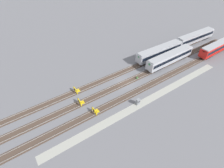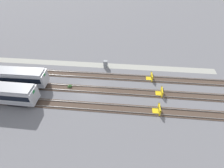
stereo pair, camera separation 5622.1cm
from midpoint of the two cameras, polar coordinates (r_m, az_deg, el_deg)
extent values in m
plane|color=slate|center=(31.65, 24.34, -26.46)|extent=(400.00, 400.00, 0.00)
cube|color=#9E9E93|center=(32.27, 38.50, -35.39)|extent=(54.00, 2.00, 0.01)
cube|color=#47382D|center=(31.68, 31.55, -31.38)|extent=(90.00, 2.23, 0.06)
cube|color=gray|center=(31.53, 30.41, -30.54)|extent=(90.00, 0.07, 0.15)
cube|color=gray|center=(31.65, 32.85, -32.08)|extent=(90.00, 0.07, 0.15)
cube|color=#47382D|center=(31.62, 24.35, -26.44)|extent=(90.00, 2.24, 0.06)
cube|color=gray|center=(31.58, 23.30, -25.53)|extent=(90.00, 0.07, 0.15)
cube|color=gray|center=(31.50, 25.54, -27.19)|extent=(90.00, 0.07, 0.15)
cube|color=#47382D|center=(32.19, 17.87, -21.25)|extent=(90.00, 2.23, 0.06)
cube|color=gray|center=(32.24, 16.92, -20.32)|extent=(90.00, 0.07, 0.15)
cube|color=gray|center=(31.96, 18.91, -22.01)|extent=(90.00, 0.07, 0.15)
cube|color=#ADAFB7|center=(41.94, 34.25, -5.10)|extent=(18.04, 3.08, 2.70)
cube|color=black|center=(41.75, 34.41, -4.79)|extent=(17.32, 3.10, 1.08)
cube|color=#9EA0A8|center=(42.41, 33.87, -5.82)|extent=(17.68, 3.10, 0.54)
cube|color=#999BA0|center=(41.05, 35.03, -3.63)|extent=(17.50, 2.79, 0.30)
cube|color=#1E843D|center=(48.71, 39.55, 0.30)|extent=(0.09, 0.70, 0.56)
cube|color=#1E843D|center=(34.73, 27.94, -10.30)|extent=(0.09, 0.70, 0.56)
cube|color=black|center=(47.36, 36.60, -3.62)|extent=(3.63, 2.29, 0.70)
cube|color=black|center=(38.95, 29.45, -10.38)|extent=(3.63, 2.29, 0.70)
cube|color=red|center=(57.84, 50.17, -1.52)|extent=(18.03, 3.01, 2.70)
cube|color=black|center=(57.70, 50.34, -1.29)|extent=(17.31, 3.04, 1.08)
cube|color=#B70F0A|center=(58.18, 49.80, -2.08)|extent=(17.67, 3.04, 0.54)
cube|color=#999BA0|center=(57.19, 50.93, -0.41)|extent=(17.49, 2.73, 0.30)
cube|color=#1E843D|center=(49.47, 48.70, -4.81)|extent=(0.09, 0.70, 0.56)
cube|color=black|center=(53.74, 48.07, -5.24)|extent=(3.63, 2.28, 0.70)
cube|color=#ADAFB7|center=(41.51, 39.32, -8.54)|extent=(18.03, 3.03, 2.70)
cube|color=black|center=(41.31, 39.51, -8.24)|extent=(17.31, 3.06, 1.08)
cube|color=#9EA0A8|center=(41.98, 38.88, -9.23)|extent=(17.67, 3.06, 0.54)
cube|color=#999BA0|center=(40.60, 40.21, -7.13)|extent=(17.49, 2.74, 0.30)
cube|color=#1E843D|center=(48.35, 43.68, -2.42)|extent=(0.09, 0.70, 0.56)
cube|color=#1E843D|center=(34.17, 34.38, -14.90)|extent=(0.09, 0.70, 0.56)
cube|color=black|center=(46.99, 40.94, -6.53)|extent=(3.63, 2.29, 0.70)
cube|color=black|center=(38.46, 35.10, -14.37)|extent=(3.63, 2.29, 0.70)
cube|color=#ADAFB7|center=(57.65, 42.68, 3.08)|extent=(18.06, 3.23, 2.70)
cube|color=black|center=(57.50, 42.83, 3.33)|extent=(17.34, 3.25, 1.08)
cube|color=#9EA0A8|center=(57.99, 42.35, 2.50)|extent=(17.70, 3.25, 0.54)
cube|color=#999BA0|center=(57.00, 43.36, 4.25)|extent=(17.52, 2.94, 0.30)
cube|color=#1E843D|center=(65.34, 45.79, 6.19)|extent=(0.10, 0.70, 0.56)
cube|color=#1E843D|center=(49.37, 39.62, 0.77)|extent=(0.10, 0.70, 0.56)
cube|color=black|center=(63.36, 43.73, 3.45)|extent=(3.65, 2.33, 0.70)
cube|color=black|center=(53.61, 39.82, -0.18)|extent=(3.65, 2.33, 0.70)
cube|color=gold|center=(27.25, 10.26, -47.92)|extent=(0.19, 0.19, 1.15)
cube|color=gold|center=(27.43, 14.34, -50.56)|extent=(0.19, 0.19, 1.15)
cube|color=gold|center=(26.90, 12.45, -49.26)|extent=(0.32, 2.01, 0.30)
cube|color=gold|center=(27.86, 13.22, -48.45)|extent=(1.14, 1.12, 0.18)
cube|color=black|center=(26.88, 12.04, -49.53)|extent=(0.14, 0.60, 0.44)
cube|color=gold|center=(27.22, -1.32, -42.42)|extent=(0.19, 0.19, 1.15)
cube|color=gold|center=(27.10, 1.48, -45.63)|extent=(0.19, 0.19, 1.15)
cube|color=gold|center=(26.72, 0.04, -43.96)|extent=(0.31, 2.01, 0.30)
cube|color=gold|center=(27.66, 1.37, -43.51)|extent=(1.14, 1.12, 0.18)
cube|color=black|center=(26.71, -0.42, -44.16)|extent=(0.14, 0.60, 0.44)
cube|color=gold|center=(28.07, -5.37, -33.80)|extent=(0.18, 0.18, 1.15)
cube|color=gold|center=(27.67, -2.98, -36.83)|extent=(0.18, 0.18, 1.15)
cube|color=gold|center=(27.44, -4.26, -35.10)|extent=(0.27, 2.00, 0.30)
cube|color=gold|center=(28.38, -3.00, -34.95)|extent=(1.12, 1.10, 0.18)
cube|color=black|center=(27.43, -4.65, -35.30)|extent=(0.13, 0.60, 0.44)
cube|color=gray|center=(30.40, 36.15, -37.99)|extent=(0.90, 0.70, 1.60)
cube|color=#333338|center=(30.27, 37.08, -38.23)|extent=(0.70, 0.04, 0.36)
sphere|color=#38602D|center=(33.44, 29.08, -22.23)|extent=(0.64, 0.64, 0.64)
sphere|color=#38602D|center=(33.70, 29.13, -21.86)|extent=(0.44, 0.44, 0.44)
sphere|color=#38602D|center=(33.42, 29.05, -22.77)|extent=(0.36, 0.36, 0.36)
camera|label=1|loc=(28.11, 160.96, -30.93)|focal=28.00mm
camera|label=2|loc=(28.11, -19.04, 30.93)|focal=28.00mm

